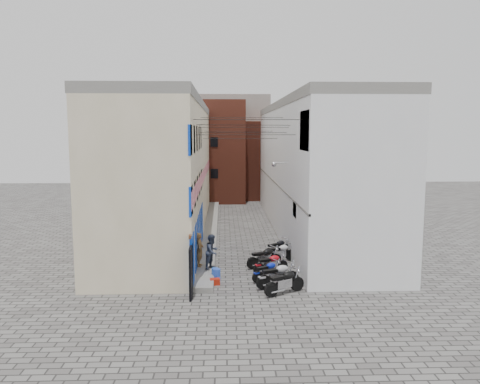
{
  "coord_description": "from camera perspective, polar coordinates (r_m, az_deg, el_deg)",
  "views": [
    {
      "loc": [
        -1.14,
        -19.54,
        6.93
      ],
      "look_at": [
        -0.04,
        11.09,
        3.0
      ],
      "focal_mm": 35.0,
      "sensor_mm": 36.0,
      "label": 1
    }
  ],
  "objects": [
    {
      "name": "building_far_brick_right",
      "position": [
        49.8,
        2.73,
        3.93
      ],
      "size": [
        5.0,
        6.0,
        8.0
      ],
      "primitive_type": "cube",
      "color": "brown",
      "rests_on": "ground"
    },
    {
      "name": "plinth",
      "position": [
        33.26,
        -3.58,
        -4.51
      ],
      "size": [
        0.9,
        26.0,
        0.25
      ],
      "primitive_type": "cube",
      "color": "slate",
      "rests_on": "ground"
    },
    {
      "name": "water_jug_far",
      "position": [
        22.52,
        -3.05,
        -9.91
      ],
      "size": [
        0.44,
        0.44,
        0.54
      ],
      "primitive_type": "cylinder",
      "rotation": [
        0.0,
        0.0,
        0.34
      ],
      "color": "blue",
      "rests_on": "ground"
    },
    {
      "name": "building_left",
      "position": [
        32.8,
        -8.78,
        2.97
      ],
      "size": [
        5.1,
        27.0,
        9.0
      ],
      "color": "beige",
      "rests_on": "ground"
    },
    {
      "name": "red_crate",
      "position": [
        21.8,
        -3.08,
        -10.86
      ],
      "size": [
        0.48,
        0.38,
        0.28
      ],
      "primitive_type": "cube",
      "rotation": [
        0.0,
        0.0,
        0.11
      ],
      "color": "#A51D0B",
      "rests_on": "ground"
    },
    {
      "name": "person_b",
      "position": [
        23.17,
        -3.4,
        -7.25
      ],
      "size": [
        1.0,
        1.06,
        1.72
      ],
      "primitive_type": "imported",
      "rotation": [
        0.0,
        0.0,
        1.02
      ],
      "color": "#303748",
      "rests_on": "plinth"
    },
    {
      "name": "person_a",
      "position": [
        23.62,
        -4.96,
        -7.0
      ],
      "size": [
        0.44,
        0.64,
        1.71
      ],
      "primitive_type": "imported",
      "rotation": [
        0.0,
        0.0,
        1.52
      ],
      "color": "brown",
      "rests_on": "plinth"
    },
    {
      "name": "motorcycle_f",
      "position": [
        25.38,
        4.93,
        -7.27
      ],
      "size": [
        2.0,
        1.34,
        1.11
      ],
      "primitive_type": null,
      "rotation": [
        0.0,
        0.0,
        -1.15
      ],
      "color": "silver",
      "rests_on": "ground"
    },
    {
      "name": "building_far_brick_left",
      "position": [
        47.59,
        -3.09,
        4.98
      ],
      "size": [
        6.0,
        6.0,
        10.0
      ],
      "primitive_type": "cube",
      "color": "brown",
      "rests_on": "ground"
    },
    {
      "name": "motorcycle_a",
      "position": [
        20.52,
        5.45,
        -10.71
      ],
      "size": [
        2.1,
        1.59,
        1.19
      ],
      "primitive_type": null,
      "rotation": [
        0.0,
        0.0,
        -1.05
      ],
      "color": "black",
      "rests_on": "ground"
    },
    {
      "name": "motorcycle_g",
      "position": [
        26.36,
        4.64,
        -6.72
      ],
      "size": [
        1.92,
        1.6,
        1.11
      ],
      "primitive_type": null,
      "rotation": [
        0.0,
        0.0,
        -0.96
      ],
      "color": "black",
      "rests_on": "ground"
    },
    {
      "name": "building_far_concrete",
      "position": [
        53.57,
        -0.83,
        5.78
      ],
      "size": [
        8.0,
        5.0,
        11.0
      ],
      "primitive_type": "cube",
      "color": "slate",
      "rests_on": "ground"
    },
    {
      "name": "overhead_wires",
      "position": [
        27.21,
        0.36,
        7.72
      ],
      "size": [
        5.8,
        13.02,
        1.32
      ],
      "color": "black",
      "rests_on": "ground"
    },
    {
      "name": "far_shopfront",
      "position": [
        45.12,
        -0.58,
        0.01
      ],
      "size": [
        2.0,
        0.3,
        2.4
      ],
      "primitive_type": "cube",
      "color": "black",
      "rests_on": "ground"
    },
    {
      "name": "water_jug_near",
      "position": [
        22.3,
        -2.86,
        -10.05
      ],
      "size": [
        0.39,
        0.39,
        0.56
      ],
      "primitive_type": "cylinder",
      "rotation": [
        0.0,
        0.0,
        0.1
      ],
      "color": "blue",
      "rests_on": "ground"
    },
    {
      "name": "motorcycle_e",
      "position": [
        24.29,
        2.98,
        -7.85
      ],
      "size": [
        2.09,
        1.44,
        1.16
      ],
      "primitive_type": null,
      "rotation": [
        0.0,
        0.0,
        -1.12
      ],
      "color": "black",
      "rests_on": "ground"
    },
    {
      "name": "ground",
      "position": [
        20.76,
        1.24,
        -12.2
      ],
      "size": [
        90.0,
        90.0,
        0.0
      ],
      "primitive_type": "plane",
      "color": "#4E4B49",
      "rests_on": "ground"
    },
    {
      "name": "motorcycle_c",
      "position": [
        22.25,
        3.42,
        -9.48
      ],
      "size": [
        1.78,
        1.41,
        1.02
      ],
      "primitive_type": null,
      "rotation": [
        0.0,
        0.0,
        -1.01
      ],
      "color": "#0B1EAA",
      "rests_on": "ground"
    },
    {
      "name": "motorcycle_b",
      "position": [
        21.33,
        4.62,
        -9.95
      ],
      "size": [
        2.21,
        1.45,
        1.23
      ],
      "primitive_type": null,
      "rotation": [
        0.0,
        0.0,
        -1.17
      ],
      "color": "#A8A8AC",
      "rests_on": "ground"
    },
    {
      "name": "motorcycle_d",
      "position": [
        23.34,
        3.78,
        -8.59
      ],
      "size": [
        1.96,
        1.27,
        1.09
      ],
      "primitive_type": null,
      "rotation": [
        0.0,
        0.0,
        -1.18
      ],
      "color": "#B40C17",
      "rests_on": "ground"
    },
    {
      "name": "building_right",
      "position": [
        33.2,
        8.63,
        3.04
      ],
      "size": [
        5.94,
        26.0,
        9.0
      ],
      "color": "white",
      "rests_on": "ground"
    }
  ]
}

